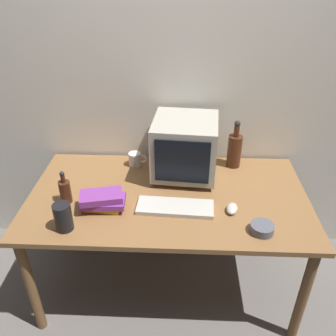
{
  "coord_description": "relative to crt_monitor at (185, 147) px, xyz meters",
  "views": [
    {
      "loc": [
        0.07,
        -1.66,
        1.94
      ],
      "look_at": [
        0.0,
        0.0,
        0.92
      ],
      "focal_mm": 37.4,
      "sensor_mm": 36.0,
      "label": 1
    }
  ],
  "objects": [
    {
      "name": "ground_plane",
      "position": [
        -0.09,
        -0.22,
        -0.93
      ],
      "size": [
        6.0,
        6.0,
        0.0
      ],
      "primitive_type": "plane",
      "color": "slate"
    },
    {
      "name": "keyboard",
      "position": [
        -0.05,
        -0.36,
        -0.18
      ],
      "size": [
        0.43,
        0.17,
        0.02
      ],
      "primitive_type": "cube",
      "rotation": [
        0.0,
        0.0,
        -0.06
      ],
      "color": "beige",
      "rests_on": "desk"
    },
    {
      "name": "cd_spindle",
      "position": [
        0.39,
        -0.53,
        -0.17
      ],
      "size": [
        0.12,
        0.12,
        0.04
      ],
      "primitive_type": "cylinder",
      "color": "#595B66",
      "rests_on": "desk"
    },
    {
      "name": "computer_mouse",
      "position": [
        0.26,
        -0.37,
        -0.17
      ],
      "size": [
        0.08,
        0.11,
        0.04
      ],
      "primitive_type": "ellipsoid",
      "rotation": [
        0.0,
        0.0,
        -0.21
      ],
      "color": "beige",
      "rests_on": "desk"
    },
    {
      "name": "back_wall",
      "position": [
        -0.09,
        0.28,
        0.32
      ],
      "size": [
        4.0,
        0.08,
        2.5
      ],
      "primitive_type": "cube",
      "color": "silver",
      "rests_on": "ground"
    },
    {
      "name": "book_stack",
      "position": [
        -0.45,
        -0.37,
        -0.14
      ],
      "size": [
        0.25,
        0.17,
        0.1
      ],
      "color": "gold",
      "rests_on": "desk"
    },
    {
      "name": "desk",
      "position": [
        -0.09,
        -0.22,
        -0.27
      ],
      "size": [
        1.62,
        0.89,
        0.74
      ],
      "color": "olive",
      "rests_on": "ground"
    },
    {
      "name": "crt_monitor",
      "position": [
        0.0,
        0.0,
        0.0
      ],
      "size": [
        0.41,
        0.41,
        0.37
      ],
      "color": "#B2AD9E",
      "rests_on": "desk"
    },
    {
      "name": "bottle_tall",
      "position": [
        0.32,
        0.12,
        -0.07
      ],
      "size": [
        0.09,
        0.09,
        0.32
      ],
      "color": "#472314",
      "rests_on": "desk"
    },
    {
      "name": "metal_canister",
      "position": [
        -0.61,
        -0.55,
        -0.12
      ],
      "size": [
        0.09,
        0.09,
        0.15
      ],
      "primitive_type": "cylinder",
      "color": "black",
      "rests_on": "desk"
    },
    {
      "name": "mug",
      "position": [
        -0.32,
        0.09,
        -0.15
      ],
      "size": [
        0.12,
        0.08,
        0.09
      ],
      "color": "white",
      "rests_on": "desk"
    },
    {
      "name": "bottle_short",
      "position": [
        -0.66,
        -0.32,
        -0.12
      ],
      "size": [
        0.06,
        0.06,
        0.2
      ],
      "color": "#472314",
      "rests_on": "desk"
    }
  ]
}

